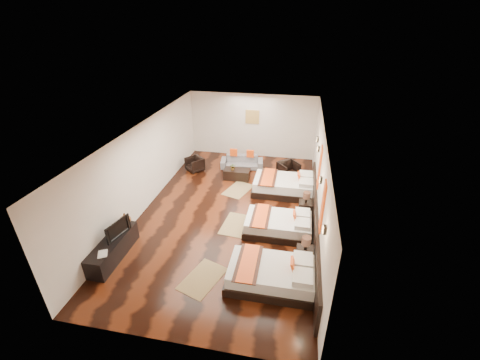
% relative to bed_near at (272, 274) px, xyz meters
% --- Properties ---
extents(floor, '(5.50, 9.50, 0.01)m').
position_rel_bed_near_xyz_m(floor, '(-1.70, 2.83, -0.27)').
color(floor, black).
rests_on(floor, ground).
extents(ceiling, '(5.50, 9.50, 0.01)m').
position_rel_bed_near_xyz_m(ceiling, '(-1.70, 2.83, 2.53)').
color(ceiling, white).
rests_on(ceiling, floor).
extents(back_wall, '(5.50, 0.01, 2.80)m').
position_rel_bed_near_xyz_m(back_wall, '(-1.70, 7.58, 1.13)').
color(back_wall, silver).
rests_on(back_wall, floor).
extents(left_wall, '(0.01, 9.50, 2.80)m').
position_rel_bed_near_xyz_m(left_wall, '(-4.45, 2.83, 1.13)').
color(left_wall, silver).
rests_on(left_wall, floor).
extents(right_wall, '(0.01, 9.50, 2.80)m').
position_rel_bed_near_xyz_m(right_wall, '(1.05, 2.83, 1.13)').
color(right_wall, silver).
rests_on(right_wall, floor).
extents(headboard_panel, '(0.08, 6.60, 0.90)m').
position_rel_bed_near_xyz_m(headboard_panel, '(1.01, 2.03, 0.18)').
color(headboard_panel, black).
rests_on(headboard_panel, floor).
extents(bed_near, '(2.08, 1.31, 0.79)m').
position_rel_bed_near_xyz_m(bed_near, '(0.00, 0.00, 0.00)').
color(bed_near, black).
rests_on(bed_near, floor).
extents(bed_mid, '(1.97, 1.24, 0.75)m').
position_rel_bed_near_xyz_m(bed_mid, '(-0.00, 2.05, -0.01)').
color(bed_mid, black).
rests_on(bed_mid, floor).
extents(bed_far, '(2.20, 1.38, 0.84)m').
position_rel_bed_near_xyz_m(bed_far, '(0.00, 4.43, 0.02)').
color(bed_far, black).
rests_on(bed_far, floor).
extents(nightstand_a, '(0.43, 0.43, 0.85)m').
position_rel_bed_near_xyz_m(nightstand_a, '(0.75, 0.81, 0.03)').
color(nightstand_a, black).
rests_on(nightstand_a, floor).
extents(nightstand_b, '(0.42, 0.42, 0.83)m').
position_rel_bed_near_xyz_m(nightstand_b, '(0.75, 3.10, 0.02)').
color(nightstand_b, black).
rests_on(nightstand_b, floor).
extents(jute_mat_near, '(1.10, 1.38, 0.01)m').
position_rel_bed_near_xyz_m(jute_mat_near, '(-1.67, -0.19, -0.27)').
color(jute_mat_near, olive).
rests_on(jute_mat_near, floor).
extents(jute_mat_mid, '(0.87, 1.27, 0.01)m').
position_rel_bed_near_xyz_m(jute_mat_mid, '(-1.33, 2.14, -0.27)').
color(jute_mat_mid, olive).
rests_on(jute_mat_mid, floor).
extents(jute_mat_far, '(1.10, 1.38, 0.01)m').
position_rel_bed_near_xyz_m(jute_mat_far, '(-1.67, 4.28, -0.27)').
color(jute_mat_far, olive).
rests_on(jute_mat_far, floor).
extents(tv_console, '(0.50, 1.80, 0.55)m').
position_rel_bed_near_xyz_m(tv_console, '(-4.20, 0.12, 0.00)').
color(tv_console, black).
rests_on(tv_console, floor).
extents(tv, '(0.30, 0.82, 0.47)m').
position_rel_bed_near_xyz_m(tv, '(-4.15, 0.35, 0.51)').
color(tv, black).
rests_on(tv, tv_console).
extents(book, '(0.34, 0.37, 0.03)m').
position_rel_bed_near_xyz_m(book, '(-4.20, -0.47, 0.29)').
color(book, black).
rests_on(book, tv_console).
extents(figurine, '(0.38, 0.38, 0.33)m').
position_rel_bed_near_xyz_m(figurine, '(-4.20, 0.88, 0.44)').
color(figurine, brown).
rests_on(figurine, tv_console).
extents(sofa, '(1.82, 0.91, 0.51)m').
position_rel_bed_near_xyz_m(sofa, '(-1.90, 6.19, -0.02)').
color(sofa, slate).
rests_on(sofa, floor).
extents(armchair_left, '(0.89, 0.89, 0.58)m').
position_rel_bed_near_xyz_m(armchair_left, '(-3.74, 5.52, 0.02)').
color(armchair_left, black).
rests_on(armchair_left, floor).
extents(armchair_right, '(1.00, 1.00, 0.66)m').
position_rel_bed_near_xyz_m(armchair_right, '(0.07, 5.63, 0.06)').
color(armchair_right, black).
rests_on(armchair_right, floor).
extents(coffee_table, '(1.00, 0.50, 0.40)m').
position_rel_bed_near_xyz_m(coffee_table, '(-1.90, 5.14, -0.07)').
color(coffee_table, black).
rests_on(coffee_table, floor).
extents(table_plant, '(0.27, 0.24, 0.27)m').
position_rel_bed_near_xyz_m(table_plant, '(-2.04, 5.09, 0.26)').
color(table_plant, '#2A5D1F').
rests_on(table_plant, coffee_table).
extents(orange_panel_a, '(0.04, 0.40, 1.30)m').
position_rel_bed_near_xyz_m(orange_panel_a, '(1.03, 0.93, 1.43)').
color(orange_panel_a, '#D86014').
rests_on(orange_panel_a, right_wall).
extents(orange_panel_b, '(0.04, 0.40, 1.30)m').
position_rel_bed_near_xyz_m(orange_panel_b, '(1.03, 3.13, 1.43)').
color(orange_panel_b, '#D86014').
rests_on(orange_panel_b, right_wall).
extents(sconce_near, '(0.07, 0.12, 0.18)m').
position_rel_bed_near_xyz_m(sconce_near, '(1.01, -0.17, 1.58)').
color(sconce_near, black).
rests_on(sconce_near, right_wall).
extents(sconce_mid, '(0.07, 0.12, 0.18)m').
position_rel_bed_near_xyz_m(sconce_mid, '(1.01, 2.03, 1.58)').
color(sconce_mid, black).
rests_on(sconce_mid, right_wall).
extents(sconce_far, '(0.07, 0.12, 0.18)m').
position_rel_bed_near_xyz_m(sconce_far, '(1.01, 4.23, 1.58)').
color(sconce_far, black).
rests_on(sconce_far, right_wall).
extents(sconce_lounge, '(0.07, 0.12, 0.18)m').
position_rel_bed_near_xyz_m(sconce_lounge, '(1.01, 5.13, 1.58)').
color(sconce_lounge, black).
rests_on(sconce_lounge, right_wall).
extents(gold_artwork, '(0.60, 0.04, 0.60)m').
position_rel_bed_near_xyz_m(gold_artwork, '(-1.70, 7.56, 1.53)').
color(gold_artwork, '#AD873F').
rests_on(gold_artwork, back_wall).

